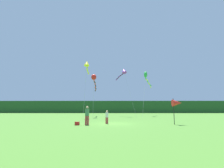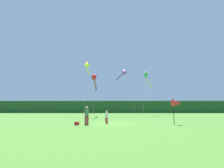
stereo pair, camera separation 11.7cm
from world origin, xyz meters
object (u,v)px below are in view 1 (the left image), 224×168
(kite_red, at_px, (94,80))
(person_child, at_px, (107,116))
(banner_flag_pole, at_px, (177,103))
(kite_green, at_px, (146,77))
(kite_purple, at_px, (123,72))
(cooler_box, at_px, (77,123))
(kite_yellow, at_px, (87,65))
(person_adult, at_px, (87,114))

(kite_red, bearing_deg, person_child, -77.67)
(banner_flag_pole, xyz_separation_m, kite_green, (0.97, 19.32, 6.47))
(banner_flag_pole, bearing_deg, kite_purple, 103.43)
(kite_green, bearing_deg, person_child, -113.21)
(banner_flag_pole, distance_m, kite_red, 18.16)
(kite_red, bearing_deg, kite_green, 24.30)
(kite_red, bearing_deg, cooler_box, -89.07)
(kite_purple, bearing_deg, kite_yellow, -135.46)
(person_child, bearing_deg, person_adult, -142.46)
(kite_purple, xyz_separation_m, kite_green, (5.15, 1.82, -0.73))
(person_adult, distance_m, cooler_box, 1.22)
(kite_purple, bearing_deg, person_child, -99.43)
(person_adult, relative_size, kite_yellow, 0.18)
(kite_yellow, relative_size, kite_green, 0.94)
(kite_purple, distance_m, kite_green, 5.51)
(person_child, bearing_deg, banner_flag_pole, -7.19)
(kite_purple, relative_size, kite_red, 1.01)
(kite_purple, bearing_deg, person_adult, -104.28)
(person_adult, distance_m, person_child, 2.31)
(person_adult, height_order, person_child, person_adult)
(cooler_box, bearing_deg, kite_green, 62.03)
(person_adult, xyz_separation_m, cooler_box, (-0.89, -0.15, -0.83))
(person_child, distance_m, kite_green, 21.53)
(cooler_box, height_order, kite_green, kite_green)
(person_child, height_order, kite_yellow, kite_yellow)
(kite_yellow, distance_m, kite_green, 14.42)
(kite_red, bearing_deg, banner_flag_pole, -55.51)
(person_adult, distance_m, kite_purple, 20.36)
(banner_flag_pole, height_order, kite_yellow, kite_yellow)
(kite_green, bearing_deg, kite_purple, -160.57)
(person_adult, bearing_deg, kite_purple, 75.72)
(person_child, height_order, cooler_box, person_child)
(kite_purple, relative_size, kite_green, 0.97)
(cooler_box, distance_m, kite_red, 16.55)
(kite_yellow, height_order, kite_red, kite_yellow)
(kite_yellow, bearing_deg, kite_purple, 44.54)
(person_adult, relative_size, kite_red, 0.18)
(cooler_box, distance_m, banner_flag_pole, 9.87)
(kite_yellow, distance_m, kite_purple, 9.29)
(person_adult, xyz_separation_m, kite_green, (9.73, 19.85, 7.55))
(banner_flag_pole, height_order, kite_green, kite_green)
(cooler_box, height_order, kite_yellow, kite_yellow)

